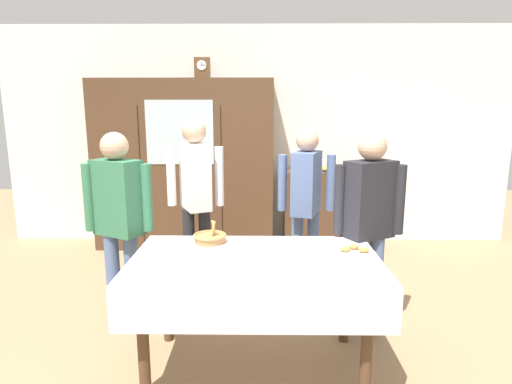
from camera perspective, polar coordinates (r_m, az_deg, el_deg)
name	(u,v)px	position (r m, az deg, el deg)	size (l,w,h in m)	color
ground_plane	(256,349)	(3.28, -0.04, -20.33)	(12.00, 12.00, 0.00)	#997A56
back_wall	(258,137)	(5.45, 0.27, 7.45)	(6.40, 0.10, 2.70)	silver
dining_table	(255,276)	(2.77, -0.10, -11.23)	(1.59, 0.94, 0.77)	#4C3321
wall_cabinet	(184,165)	(5.28, -9.59, 3.59)	(2.16, 0.46, 2.04)	#4C3321
mantel_clock	(202,68)	(5.21, -7.22, 16.16)	(0.18, 0.11, 0.24)	brown
bookshelf_low	(326,208)	(5.41, 9.41, -2.14)	(1.06, 0.35, 0.95)	#4C3321
book_stack	(328,169)	(5.32, 9.58, 3.06)	(0.16, 0.23, 0.04)	#2D5184
tea_cup_front_edge	(276,247)	(2.88, 2.63, -7.36)	(0.13, 0.13, 0.06)	white
tea_cup_far_right	(195,256)	(2.73, -8.12, -8.55)	(0.13, 0.13, 0.06)	silver
tea_cup_mid_right	(247,265)	(2.57, -1.20, -9.72)	(0.13, 0.13, 0.06)	silver
tea_cup_mid_left	(150,261)	(2.71, -14.06, -8.91)	(0.13, 0.13, 0.06)	white
bread_basket	(210,238)	(3.07, -6.20, -6.10)	(0.24, 0.24, 0.16)	#9E7542
pastry_plate	(354,252)	(2.90, 13.04, -7.81)	(0.28, 0.28, 0.05)	white
spoon_front_edge	(240,248)	(2.93, -2.11, -7.51)	(0.12, 0.02, 0.01)	silver
spoon_mid_left	(228,255)	(2.80, -3.80, -8.45)	(0.12, 0.02, 0.01)	silver
spoon_center	(310,272)	(2.55, 7.28, -10.59)	(0.12, 0.02, 0.01)	silver
person_behind_table_left	(306,196)	(3.91, 6.74, -0.49)	(0.52, 0.41, 1.53)	slate
person_behind_table_right	(369,215)	(3.26, 14.87, -3.02)	(0.52, 0.35, 1.55)	slate
person_by_cabinet	(119,213)	(3.40, -17.94, -2.66)	(0.52, 0.34, 1.54)	slate
person_beside_shelf	(196,189)	(3.93, -8.11, 0.39)	(0.52, 0.41, 1.62)	#232328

